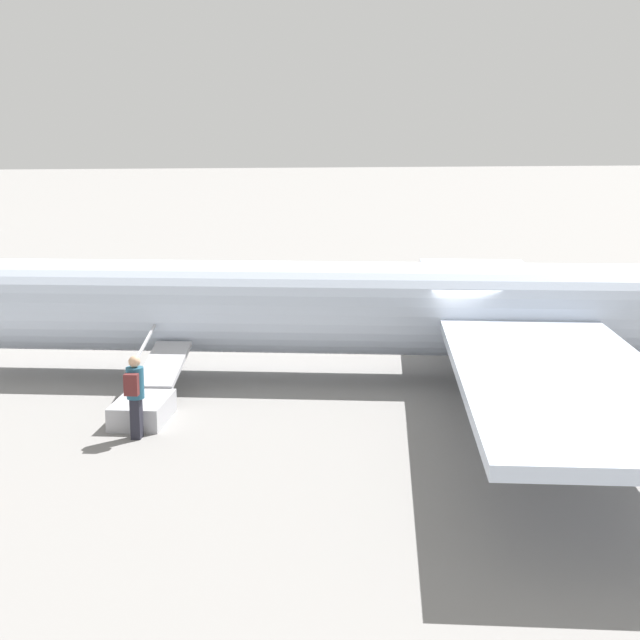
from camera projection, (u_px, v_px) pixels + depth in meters
name	position (u px, v px, depth m)	size (l,w,h in m)	color
ground_plane	(463.00, 379.00, 23.09)	(600.00, 600.00, 0.00)	gray
airplane_main	(500.00, 309.00, 22.68)	(28.50, 22.48, 6.28)	silver
boarding_stairs	(147.00, 400.00, 19.87)	(2.55, 4.08, 1.61)	#B2B2B7
passenger	(135.00, 391.00, 18.15)	(0.45, 0.57, 1.74)	#23232D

